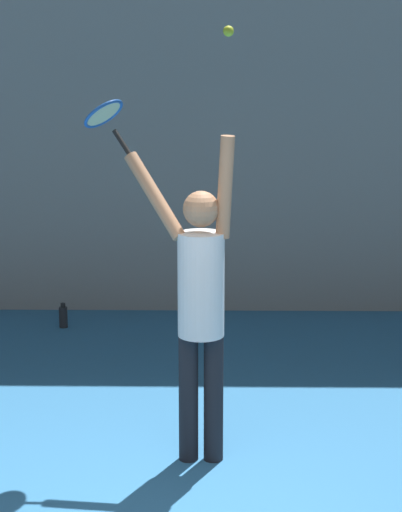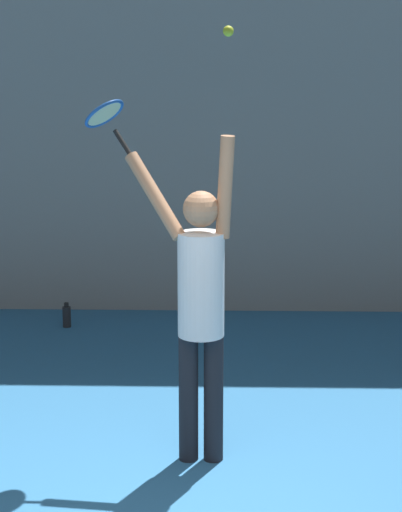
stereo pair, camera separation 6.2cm
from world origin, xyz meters
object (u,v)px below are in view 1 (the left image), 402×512
(tennis_player, at_px, (200,298))
(tennis_racket, at_px, (105,116))
(tennis_ball, at_px, (228,31))
(water_bottle, at_px, (63,317))

(tennis_player, bearing_deg, tennis_racket, 149.21)
(tennis_ball, bearing_deg, water_bottle, 117.20)
(tennis_ball, xyz_separation_m, water_bottle, (-1.56, 3.04, -2.69))
(tennis_racket, distance_m, water_bottle, 3.45)
(tennis_player, distance_m, water_bottle, 3.43)
(tennis_player, distance_m, tennis_racket, 1.35)
(tennis_player, relative_size, tennis_ball, 33.36)
(tennis_player, xyz_separation_m, water_bottle, (-1.39, 2.96, -1.01))
(tennis_racket, relative_size, tennis_ball, 5.89)
(tennis_ball, bearing_deg, tennis_racket, 150.49)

